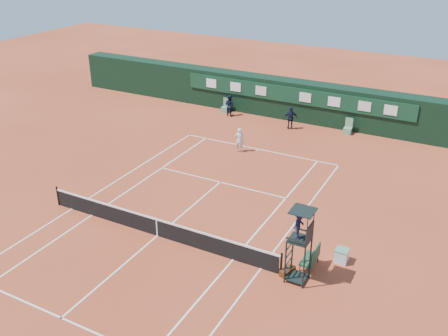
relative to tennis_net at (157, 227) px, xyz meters
The scene contains 14 objects.
ground 0.51m from the tennis_net, ahead, with size 90.00×90.00×0.00m, color #B3492A.
court_lines 0.50m from the tennis_net, ahead, with size 11.05×23.85×0.01m.
tennis_net is the anchor object (origin of this frame).
back_wall 18.77m from the tennis_net, 90.00° to the left, with size 40.00×1.65×3.00m.
linesman_chair_left 18.33m from the tennis_net, 107.46° to the left, with size 0.55×0.50×1.15m.
linesman_chair_right 18.05m from the tennis_net, 75.57° to the left, with size 0.55×0.50×1.15m.
umpire_chair 7.38m from the tennis_net, ahead, with size 0.96×0.95×3.42m.
player_bench 7.49m from the tennis_net, ahead, with size 0.56×1.20×1.10m.
tennis_bag 6.65m from the tennis_net, ahead, with size 0.33×0.76×0.28m, color black.
cooler 8.70m from the tennis_net, 14.25° to the left, with size 0.57×0.57×0.65m.
tennis_ball 8.82m from the tennis_net, 93.13° to the left, with size 0.07×0.07×0.07m, color #D8E836.
player 11.00m from the tennis_net, 95.24° to the left, with size 0.61×0.40×1.66m, color silver.
ball_kid_left 17.64m from the tennis_net, 105.99° to the left, with size 0.81×0.63×1.68m, color black.
ball_kid_right 16.46m from the tennis_net, 88.33° to the left, with size 1.00×0.41×1.70m, color black.
Camera 1 is at (12.37, -16.44, 13.42)m, focal length 40.00 mm.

